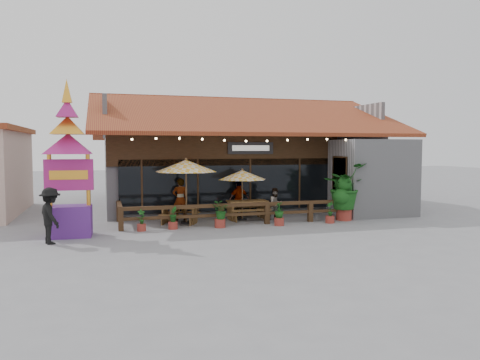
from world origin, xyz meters
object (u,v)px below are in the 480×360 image
object	(u,v)px
umbrella_left	(186,166)
thai_sign_tower	(68,148)
picnic_table_right	(247,207)
umbrella_right	(242,175)
tropical_plant	(344,188)
picnic_table_left	(180,212)
pedestrian	(50,216)

from	to	relation	value
umbrella_left	thai_sign_tower	bearing A→B (deg)	-158.72
picnic_table_right	thai_sign_tower	xyz separation A→B (m)	(-7.37, -2.05, 2.64)
picnic_table_right	umbrella_left	bearing A→B (deg)	-174.33
umbrella_left	picnic_table_right	distance (m)	3.38
picnic_table_right	thai_sign_tower	distance (m)	8.09
umbrella_right	picnic_table_right	world-z (taller)	umbrella_right
umbrella_left	tropical_plant	size ratio (longest dim) A/B	1.33
picnic_table_right	tropical_plant	bearing A→B (deg)	-19.38
umbrella_left	picnic_table_left	distance (m)	1.97
picnic_table_left	thai_sign_tower	world-z (taller)	thai_sign_tower
umbrella_right	tropical_plant	xyz separation A→B (m)	(4.31, -1.37, -0.55)
umbrella_right	pedestrian	xyz separation A→B (m)	(-7.65, -3.19, -1.05)
umbrella_right	picnic_table_left	world-z (taller)	umbrella_right
umbrella_left	picnic_table_right	world-z (taller)	umbrella_left
picnic_table_left	pedestrian	world-z (taller)	pedestrian
thai_sign_tower	tropical_plant	world-z (taller)	thai_sign_tower
picnic_table_left	pedestrian	bearing A→B (deg)	-148.21
thai_sign_tower	picnic_table_left	bearing A→B (deg)	22.79
picnic_table_left	pedestrian	size ratio (longest dim) A/B	1.00
pedestrian	picnic_table_right	bearing A→B (deg)	-90.39
picnic_table_left	pedestrian	distance (m)	5.68
umbrella_right	picnic_table_right	bearing A→B (deg)	11.69
picnic_table_left	thai_sign_tower	distance (m)	5.38
umbrella_left	tropical_plant	distance (m)	7.03
thai_sign_tower	pedestrian	world-z (taller)	thai_sign_tower
picnic_table_left	tropical_plant	world-z (taller)	tropical_plant
umbrella_right	picnic_table_right	distance (m)	1.45
umbrella_right	pedestrian	size ratio (longest dim) A/B	1.22
picnic_table_left	thai_sign_tower	size ratio (longest dim) A/B	0.31
thai_sign_tower	pedestrian	size ratio (longest dim) A/B	3.20
thai_sign_tower	tropical_plant	distance (m)	11.57
umbrella_right	thai_sign_tower	size ratio (longest dim) A/B	0.38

